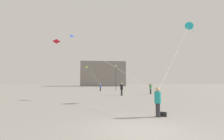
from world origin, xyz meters
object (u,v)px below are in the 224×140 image
at_px(kite_lime_diamond, 87,67).
at_px(lamppost_east, 116,74).
at_px(building_left_hall, 103,74).
at_px(person_in_blue, 100,87).
at_px(kite_cobalt_delta, 73,38).
at_px(person_in_teal, 158,101).
at_px(person_in_black, 122,88).
at_px(person_in_green, 151,88).
at_px(kite_cyan_diamond, 189,26).
at_px(handbag_beside_flyer, 164,114).
at_px(kite_crimson_delta, 58,43).

height_order(kite_lime_diamond, lamppost_east, kite_lime_diamond).
bearing_deg(lamppost_east, building_left_hall, 93.31).
xyz_separation_m(person_in_blue, kite_cobalt_delta, (-7.73, 9.28, 13.19)).
xyz_separation_m(person_in_teal, person_in_black, (-0.17, 14.28, 0.12)).
xyz_separation_m(person_in_green, lamppost_east, (-4.42, 12.89, 2.95)).
distance_m(kite_cyan_diamond, kite_cobalt_delta, 33.44).
bearing_deg(person_in_blue, person_in_teal, 101.18).
bearing_deg(kite_cobalt_delta, kite_lime_diamond, -29.51).
height_order(person_in_teal, person_in_black, person_in_black).
xyz_separation_m(person_in_green, kite_cobalt_delta, (-15.79, 18.36, 13.13)).
bearing_deg(handbag_beside_flyer, lamppost_east, 89.95).
distance_m(lamppost_east, handbag_beside_flyer, 29.81).
relative_size(building_left_hall, handbag_beside_flyer, 71.41).
xyz_separation_m(person_in_teal, building_left_hall, (-2.44, 78.22, 5.33)).
distance_m(person_in_blue, kite_lime_diamond, 9.23).
height_order(kite_cyan_diamond, lamppost_east, kite_cyan_diamond).
xyz_separation_m(building_left_hall, lamppost_east, (2.81, -48.56, -2.27)).
bearing_deg(kite_crimson_delta, kite_cyan_diamond, -47.73).
height_order(person_in_black, kite_cyan_diamond, kite_cyan_diamond).
distance_m(kite_crimson_delta, handbag_beside_flyer, 32.83).
bearing_deg(person_in_teal, kite_lime_diamond, 132.21).
distance_m(kite_cyan_diamond, handbag_beside_flyer, 11.72).
relative_size(kite_lime_diamond, building_left_hall, 0.33).
relative_size(person_in_green, kite_cobalt_delta, 0.13).
relative_size(person_in_blue, kite_crimson_delta, 0.16).
bearing_deg(kite_lime_diamond, handbag_beside_flyer, -77.51).
height_order(person_in_teal, kite_cobalt_delta, kite_cobalt_delta).
xyz_separation_m(kite_cobalt_delta, lamppost_east, (11.36, -5.48, -10.18)).
xyz_separation_m(person_in_teal, kite_crimson_delta, (-13.07, 28.04, 10.05)).
relative_size(person_in_black, kite_lime_diamond, 0.24).
xyz_separation_m(person_in_blue, lamppost_east, (3.64, 3.80, 3.01)).
bearing_deg(person_in_teal, building_left_hall, 122.12).
xyz_separation_m(kite_lime_diamond, building_left_hall, (4.46, 45.40, 0.43)).
xyz_separation_m(person_in_green, kite_lime_diamond, (-11.69, 16.04, 4.79)).
distance_m(person_in_teal, kite_cobalt_delta, 39.13).
bearing_deg(kite_crimson_delta, kite_lime_diamond, 37.74).
height_order(person_in_black, handbag_beside_flyer, person_in_black).
relative_size(person_in_teal, building_left_hall, 0.07).
height_order(kite_cobalt_delta, building_left_hall, kite_cobalt_delta).
distance_m(person_in_teal, kite_crimson_delta, 32.53).
distance_m(person_in_green, kite_cyan_diamond, 11.85).
bearing_deg(building_left_hall, kite_cobalt_delta, -101.23).
relative_size(person_in_teal, kite_lime_diamond, 0.21).
relative_size(kite_cyan_diamond, handbag_beside_flyer, 24.16).
distance_m(person_in_teal, kite_lime_diamond, 33.89).
xyz_separation_m(kite_cyan_diamond, lamppost_east, (-5.62, 22.60, -3.73)).
relative_size(kite_cyan_diamond, kite_cobalt_delta, 0.56).
bearing_deg(person_in_blue, lamppost_east, -129.73).
bearing_deg(kite_lime_diamond, lamppost_east, -23.48).
bearing_deg(kite_crimson_delta, handbag_beside_flyer, -64.34).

